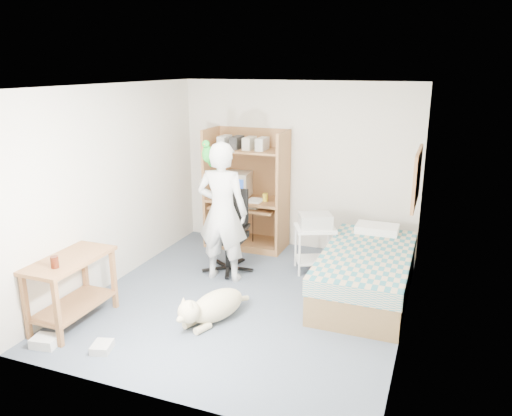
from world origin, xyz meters
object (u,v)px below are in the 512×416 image
at_px(office_chair, 229,242).
at_px(printer_cart, 315,242).
at_px(side_desk, 71,281).
at_px(dog, 213,306).
at_px(bed, 366,273).
at_px(person, 222,212).
at_px(computer_hutch, 247,194).

height_order(office_chair, printer_cart, office_chair).
height_order(side_desk, dog, side_desk).
relative_size(bed, dog, 1.99).
height_order(dog, printer_cart, printer_cart).
relative_size(bed, person, 1.11).
xyz_separation_m(bed, person, (-1.83, -0.16, 0.62)).
bearing_deg(printer_cart, side_desk, -156.44).
distance_m(computer_hutch, bed, 2.35).
bearing_deg(office_chair, bed, -8.46).
bearing_deg(dog, office_chair, 128.06).
xyz_separation_m(computer_hutch, office_chair, (0.12, -0.97, -0.43)).
xyz_separation_m(side_desk, person, (1.02, 1.66, 0.41)).
bearing_deg(person, bed, -178.92).
bearing_deg(printer_cart, office_chair, 173.15).
relative_size(office_chair, dog, 1.07).
relative_size(side_desk, dog, 0.98).
bearing_deg(side_desk, office_chair, 63.82).
height_order(side_desk, person, person).
distance_m(bed, person, 1.94).
relative_size(person, dog, 1.79).
xyz_separation_m(person, dog, (0.37, -1.09, -0.73)).
bearing_deg(printer_cart, dog, -135.86).
xyz_separation_m(side_desk, office_chair, (0.97, 1.97, -0.10)).
relative_size(computer_hutch, bed, 0.89).
bearing_deg(side_desk, dog, 22.24).
relative_size(computer_hutch, printer_cart, 2.77).
bearing_deg(dog, computer_hutch, 124.01).
distance_m(dog, printer_cart, 1.90).
bearing_deg(office_chair, dog, -76.84).
bearing_deg(computer_hutch, printer_cart, -26.65).
relative_size(person, printer_cart, 2.79).
xyz_separation_m(bed, side_desk, (-2.85, -1.82, 0.21)).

